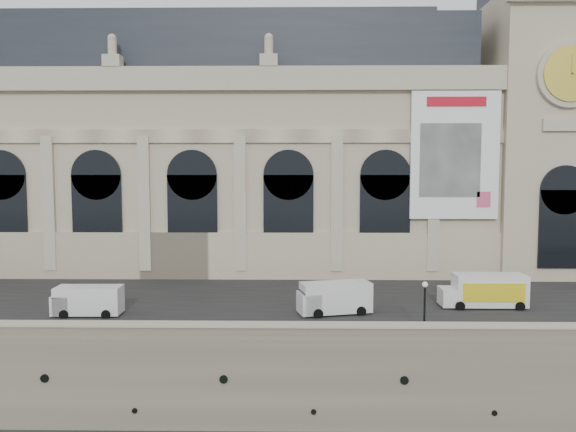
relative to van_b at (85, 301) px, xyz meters
name	(u,v)px	position (x,y,z in m)	size (l,w,h in m)	color
ground	(194,431)	(9.87, -7.04, -7.20)	(260.00, 260.00, 0.00)	black
quay	(243,283)	(9.87, 27.96, -4.20)	(160.00, 70.00, 6.00)	gray
street	(221,296)	(9.87, 6.96, -1.17)	(160.00, 24.00, 0.06)	#2D2D2D
parapet	(195,332)	(9.87, -6.44, -0.58)	(160.00, 1.40, 1.21)	gray
museum	(189,151)	(3.89, 23.82, 12.52)	(69.00, 18.70, 29.10)	tan
clock_pavilion	(538,117)	(43.87, 20.89, 16.22)	(13.00, 14.72, 36.70)	tan
van_b	(85,301)	(0.00, 0.00, 0.00)	(5.32, 2.30, 2.35)	silver
van_c	(331,298)	(19.50, 0.73, 0.11)	(6.09, 3.47, 2.56)	silver
box_truck	(485,291)	(32.44, 3.13, 0.22)	(7.02, 2.53, 2.83)	silver
lamp_right	(425,309)	(25.59, -4.97, 0.69)	(0.39, 0.39, 3.81)	black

